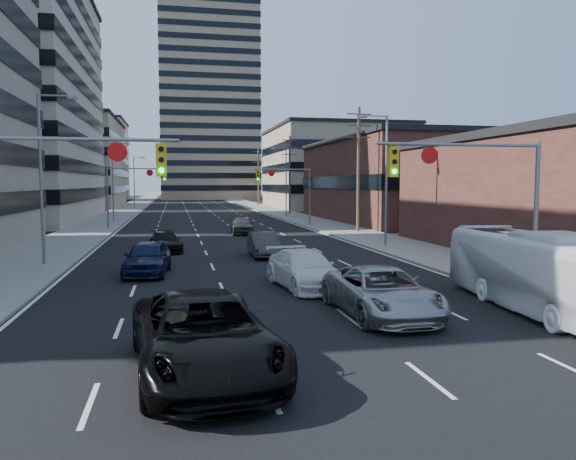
# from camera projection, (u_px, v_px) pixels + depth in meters

# --- Properties ---
(ground) EXTENTS (400.00, 400.00, 0.00)m
(ground) POSITION_uv_depth(u_px,v_px,m) (352.00, 386.00, 12.12)
(ground) COLOR black
(ground) RESTS_ON ground
(road_surface) EXTENTS (18.00, 300.00, 0.02)m
(road_surface) POSITION_uv_depth(u_px,v_px,m) (190.00, 201.00, 139.09)
(road_surface) COLOR black
(road_surface) RESTS_ON ground
(sidewalk_left) EXTENTS (5.00, 300.00, 0.15)m
(sidewalk_left) POSITION_uv_depth(u_px,v_px,m) (142.00, 201.00, 136.81)
(sidewalk_left) COLOR slate
(sidewalk_left) RESTS_ON ground
(sidewalk_right) EXTENTS (5.00, 300.00, 0.15)m
(sidewalk_right) POSITION_uv_depth(u_px,v_px,m) (236.00, 201.00, 141.36)
(sidewalk_right) COLOR slate
(sidewalk_right) RESTS_ON ground
(office_left_far) EXTENTS (20.00, 30.00, 16.00)m
(office_left_far) POSITION_uv_depth(u_px,v_px,m) (63.00, 164.00, 104.38)
(office_left_far) COLOR gray
(office_left_far) RESTS_ON ground
(storefront_right_mid) EXTENTS (20.00, 30.00, 9.00)m
(storefront_right_mid) POSITION_uv_depth(u_px,v_px,m) (416.00, 182.00, 65.33)
(storefront_right_mid) COLOR #472119
(storefront_right_mid) RESTS_ON ground
(office_right_far) EXTENTS (22.00, 28.00, 14.00)m
(office_right_far) POSITION_uv_depth(u_px,v_px,m) (334.00, 169.00, 102.44)
(office_right_far) COLOR gray
(office_right_far) RESTS_ON ground
(apartment_tower) EXTENTS (26.00, 26.00, 58.00)m
(apartment_tower) POSITION_uv_depth(u_px,v_px,m) (208.00, 96.00, 157.41)
(apartment_tower) COLOR gray
(apartment_tower) RESTS_ON ground
(bg_block_left) EXTENTS (24.00, 24.00, 20.00)m
(bg_block_left) POSITION_uv_depth(u_px,v_px,m) (76.00, 161.00, 142.49)
(bg_block_left) COLOR #ADA089
(bg_block_left) RESTS_ON ground
(bg_block_right) EXTENTS (22.00, 22.00, 12.00)m
(bg_block_right) POSITION_uv_depth(u_px,v_px,m) (315.00, 177.00, 144.93)
(bg_block_right) COLOR gray
(bg_block_right) RESTS_ON ground
(signal_near_left) EXTENTS (6.59, 0.33, 6.00)m
(signal_near_left) POSITION_uv_depth(u_px,v_px,m) (55.00, 185.00, 18.10)
(signal_near_left) COLOR slate
(signal_near_left) RESTS_ON ground
(signal_near_right) EXTENTS (6.59, 0.33, 6.00)m
(signal_near_right) POSITION_uv_depth(u_px,v_px,m) (477.00, 185.00, 21.04)
(signal_near_right) COLOR slate
(signal_near_right) RESTS_ON ground
(signal_far_left) EXTENTS (6.09, 0.33, 6.00)m
(signal_far_left) POSITION_uv_depth(u_px,v_px,m) (132.00, 184.00, 54.19)
(signal_far_left) COLOR slate
(signal_far_left) RESTS_ON ground
(signal_far_right) EXTENTS (6.09, 0.33, 6.00)m
(signal_far_right) POSITION_uv_depth(u_px,v_px,m) (288.00, 184.00, 57.23)
(signal_far_right) COLOR slate
(signal_far_right) RESTS_ON ground
(utility_pole_block) EXTENTS (2.20, 0.28, 11.00)m
(utility_pole_block) POSITION_uv_depth(u_px,v_px,m) (358.00, 167.00, 49.22)
(utility_pole_block) COLOR #4C3D2D
(utility_pole_block) RESTS_ON ground
(utility_pole_midblock) EXTENTS (2.20, 0.28, 11.00)m
(utility_pole_midblock) POSITION_uv_depth(u_px,v_px,m) (290.00, 173.00, 78.52)
(utility_pole_midblock) COLOR #4C3D2D
(utility_pole_midblock) RESTS_ON ground
(utility_pole_distant) EXTENTS (2.20, 0.28, 11.00)m
(utility_pole_distant) POSITION_uv_depth(u_px,v_px,m) (258.00, 176.00, 107.82)
(utility_pole_distant) COLOR #4C3D2D
(utility_pole_distant) RESTS_ON ground
(streetlight_left_near) EXTENTS (2.03, 0.22, 9.00)m
(streetlight_left_near) POSITION_uv_depth(u_px,v_px,m) (44.00, 170.00, 29.19)
(streetlight_left_near) COLOR slate
(streetlight_left_near) RESTS_ON ground
(streetlight_left_mid) EXTENTS (2.03, 0.22, 9.00)m
(streetlight_left_mid) POSITION_uv_depth(u_px,v_px,m) (114.00, 177.00, 63.37)
(streetlight_left_mid) COLOR slate
(streetlight_left_mid) RESTS_ON ground
(streetlight_left_far) EXTENTS (2.03, 0.22, 9.00)m
(streetlight_left_far) POSITION_uv_depth(u_px,v_px,m) (135.00, 180.00, 97.56)
(streetlight_left_far) COLOR slate
(streetlight_left_far) RESTS_ON ground
(streetlight_right_near) EXTENTS (2.03, 0.22, 9.00)m
(streetlight_right_near) POSITION_uv_depth(u_px,v_px,m) (384.00, 173.00, 38.16)
(streetlight_right_near) COLOR slate
(streetlight_right_near) RESTS_ON ground
(streetlight_right_far) EXTENTS (2.03, 0.22, 9.00)m
(streetlight_right_far) POSITION_uv_depth(u_px,v_px,m) (285.00, 178.00, 72.35)
(streetlight_right_far) COLOR slate
(streetlight_right_far) RESTS_ON ground
(black_pickup) EXTENTS (3.62, 6.78, 1.81)m
(black_pickup) POSITION_uv_depth(u_px,v_px,m) (204.00, 336.00, 12.79)
(black_pickup) COLOR black
(black_pickup) RESTS_ON ground
(white_van) EXTENTS (2.84, 5.63, 1.57)m
(white_van) POSITION_uv_depth(u_px,v_px,m) (305.00, 269.00, 23.43)
(white_van) COLOR silver
(white_van) RESTS_ON ground
(silver_suv) EXTENTS (2.78, 5.83, 1.60)m
(silver_suv) POSITION_uv_depth(u_px,v_px,m) (382.00, 292.00, 18.44)
(silver_suv) COLOR #9F9FA3
(silver_suv) RESTS_ON ground
(transit_bus) EXTENTS (3.25, 10.10, 2.77)m
(transit_bus) POSITION_uv_depth(u_px,v_px,m) (540.00, 272.00, 18.98)
(transit_bus) COLOR white
(transit_bus) RESTS_ON ground
(sedan_blue) EXTENTS (2.38, 4.97, 1.64)m
(sedan_blue) POSITION_uv_depth(u_px,v_px,m) (147.00, 258.00, 26.82)
(sedan_blue) COLOR black
(sedan_blue) RESTS_ON ground
(sedan_grey_center) EXTENTS (1.58, 4.43, 1.45)m
(sedan_grey_center) POSITION_uv_depth(u_px,v_px,m) (264.00, 245.00, 33.44)
(sedan_grey_center) COLOR #2F2F31
(sedan_grey_center) RESTS_ON ground
(sedan_black_far) EXTENTS (2.38, 4.63, 1.28)m
(sedan_black_far) POSITION_uv_depth(u_px,v_px,m) (165.00, 242.00, 35.86)
(sedan_black_far) COLOR black
(sedan_black_far) RESTS_ON ground
(sedan_grey_right) EXTENTS (2.05, 4.59, 1.53)m
(sedan_grey_right) POSITION_uv_depth(u_px,v_px,m) (242.00, 225.00, 48.37)
(sedan_grey_right) COLOR #38383A
(sedan_grey_right) RESTS_ON ground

